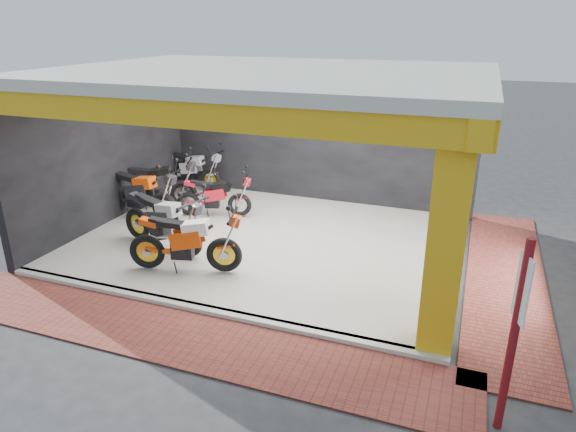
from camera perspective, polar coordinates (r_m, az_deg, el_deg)
name	(u,v)px	position (r m, az deg, el deg)	size (l,w,h in m)	color
ground	(229,284)	(9.63, -6.54, -7.56)	(80.00, 80.00, 0.00)	#2D2D30
showroom_floor	(270,241)	(11.24, -1.98, -2.84)	(8.00, 6.00, 0.10)	silver
showroom_ceiling	(268,74)	(10.35, -2.24, 15.48)	(8.40, 6.40, 0.20)	beige
back_wall	(315,137)	(13.51, 2.98, 8.77)	(8.20, 0.20, 3.50)	black
left_wall	(107,150)	(12.78, -19.48, 6.92)	(0.20, 6.20, 3.50)	black
corner_column	(447,241)	(7.32, 17.20, -2.70)	(0.50, 0.50, 3.50)	gold
header_beam_front	(189,114)	(7.73, -10.93, 11.09)	(8.40, 0.30, 0.40)	gold
header_beam_right	(484,100)	(9.59, 20.97, 11.95)	(0.30, 6.40, 0.40)	gold
floor_kerb	(202,309)	(8.84, -9.56, -10.17)	(8.00, 0.20, 0.10)	silver
paver_front	(177,336)	(8.30, -12.26, -12.89)	(9.00, 1.40, 0.03)	brown
paver_right	(506,279)	(10.57, 23.03, -6.44)	(1.40, 7.00, 0.03)	brown
signpost	(515,331)	(6.34, 23.88, -11.57)	(0.13, 0.33, 2.46)	maroon
moto_hero	(223,238)	(9.56, -7.19, -2.49)	(2.29, 0.85, 1.40)	#D74009
moto_row_a	(188,224)	(10.33, -11.10, -0.85)	(2.34, 0.87, 1.43)	black
moto_row_b	(239,194)	(12.37, -5.44, 2.48)	(1.93, 0.72, 1.18)	red
moto_row_c	(163,193)	(12.25, -13.68, 2.45)	(2.37, 0.88, 1.45)	black
moto_row_d	(182,181)	(13.16, -11.67, 3.87)	(2.37, 0.88, 1.45)	black
moto_row_e	(210,169)	(14.29, -8.64, 5.18)	(2.18, 0.81, 1.33)	#9FA2A6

